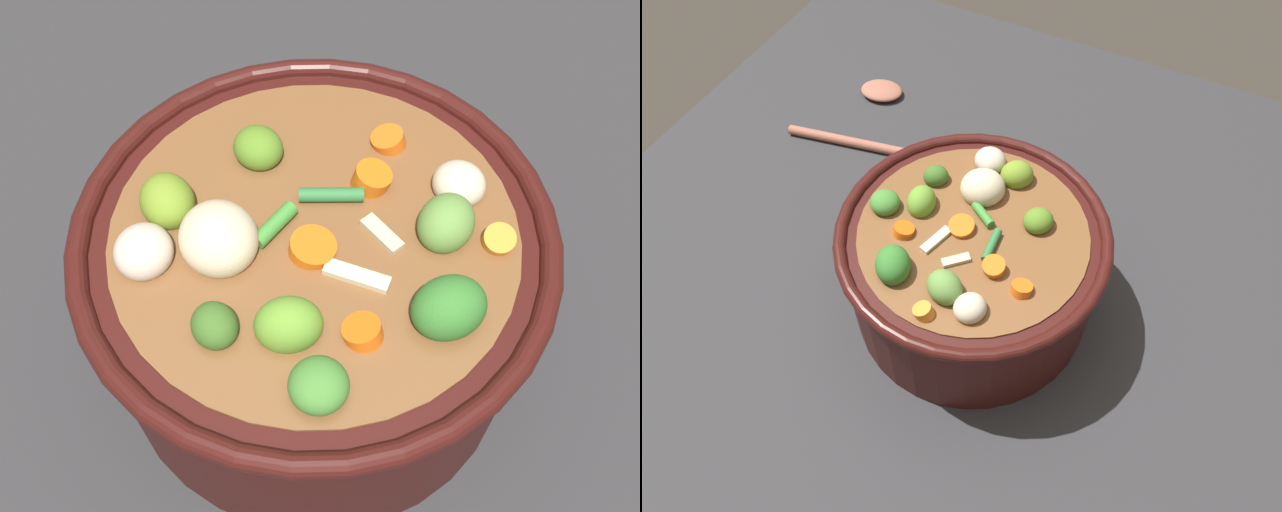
% 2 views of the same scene
% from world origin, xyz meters
% --- Properties ---
extents(ground_plane, '(1.10, 1.10, 0.00)m').
position_xyz_m(ground_plane, '(0.00, 0.00, 0.00)').
color(ground_plane, '#2D2D30').
extents(cooking_pot, '(0.30, 0.30, 0.17)m').
position_xyz_m(cooking_pot, '(0.00, -0.00, 0.08)').
color(cooking_pot, '#38110F').
rests_on(cooking_pot, ground_plane).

